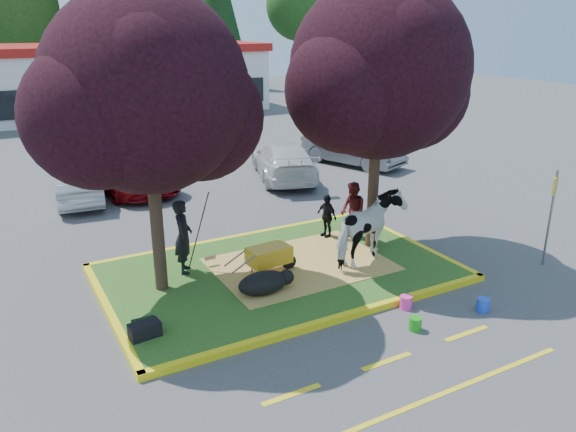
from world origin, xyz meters
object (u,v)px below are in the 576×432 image
calf (263,283)px  bucket_pink (406,302)px  bucket_blue (483,305)px  handler (183,237)px  wheelbarrow (269,255)px  bucket_green (415,324)px  car_silver (77,182)px  sign_post (552,208)px  cow (370,229)px

calf → bucket_pink: bearing=-33.2°
calf → bucket_blue: calf is taller
handler → wheelbarrow: bearing=-103.9°
bucket_green → car_silver: size_ratio=0.07×
car_silver → bucket_blue: bearing=122.8°
calf → bucket_green: size_ratio=4.22×
bucket_green → bucket_pink: bearing=61.7°
calf → sign_post: (7.09, -1.76, 1.13)m
cow → sign_post: bearing=-138.2°
cow → handler: 4.52m
bucket_green → cow: bearing=71.6°
sign_post → bucket_pink: size_ratio=8.70×
sign_post → bucket_pink: (-4.57, -0.10, -1.39)m
cow → sign_post: 4.52m
sign_post → cow: bearing=132.3°
cow → bucket_blue: size_ratio=7.16×
handler → sign_post: (8.22, -3.70, 0.48)m
bucket_green → bucket_blue: (1.79, -0.10, 0.01)m
car_silver → wheelbarrow: bearing=114.6°
calf → handler: (-1.13, 1.95, 0.65)m
handler → wheelbarrow: handler is taller
cow → bucket_pink: bearing=143.6°
calf → wheelbarrow: (0.60, 0.85, 0.22)m
cow → bucket_green: bearing=139.5°
bucket_green → bucket_pink: bucket_pink is taller
bucket_pink → bucket_blue: 1.63m
handler → bucket_green: bearing=-126.3°
car_silver → handler: bearing=104.9°
sign_post → bucket_blue: sign_post is taller
sign_post → bucket_green: 5.26m
cow → handler: (-4.18, 1.73, 0.01)m
calf → bucket_blue: size_ratio=3.96×
wheelbarrow → sign_post: sign_post is taller
bucket_blue → car_silver: (-6.21, 12.29, 0.53)m
bucket_pink → car_silver: size_ratio=0.07×
wheelbarrow → calf: bearing=-130.6°
calf → wheelbarrow: wheelbarrow is taller
sign_post → car_silver: 14.74m
wheelbarrow → bucket_pink: (1.92, -2.70, -0.48)m
cow → handler: handler is taller
sign_post → car_silver: size_ratio=0.61×
wheelbarrow → bucket_blue: (3.29, -3.60, -0.47)m
cow → car_silver: cow is taller
wheelbarrow → cow: bearing=-19.8°
wheelbarrow → bucket_pink: bearing=-60.0°
sign_post → bucket_green: (-5.00, -0.89, -1.39)m
cow → wheelbarrow: size_ratio=1.17×
cow → handler: bearing=45.4°
calf → handler: 2.34m
handler → bucket_pink: 5.35m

